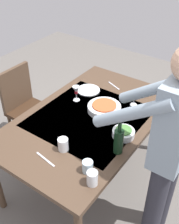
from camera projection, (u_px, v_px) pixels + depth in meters
The scene contains 15 objects.
ground_plane at pixel (90, 175), 2.88m from camera, with size 6.00×6.00×0.00m, color #66605B.
dining_table at pixel (90, 123), 2.47m from camera, with size 1.66×1.03×0.76m.
chair_near at pixel (24, 103), 3.01m from camera, with size 0.40×0.40×0.91m.
person_server at pixel (169, 148), 1.82m from camera, with size 0.42×0.61×1.69m.
wine_bottle at pixel (119, 141), 2.01m from camera, with size 0.07×0.07×0.30m.
wine_glass_left at pixel (76, 91), 2.57m from camera, with size 0.07×0.07×0.15m.
wine_glass_right at pixel (134, 96), 2.51m from camera, with size 0.07×0.07×0.15m.
water_cup_near_left at pixel (92, 178), 1.80m from camera, with size 0.08×0.08×0.11m, color silver.
water_cup_near_right at pixel (63, 144), 2.07m from camera, with size 0.08×0.08×0.10m, color silver.
water_cup_far_left at pixel (88, 167), 1.90m from camera, with size 0.08×0.08×0.09m, color silver.
serving_bowl_pasta at pixel (104, 108), 2.48m from camera, with size 0.30×0.30×0.07m.
side_bowl_salad at pixel (123, 133), 2.20m from camera, with size 0.18×0.18×0.07m.
dinner_plate_near at pixel (88, 90), 2.77m from camera, with size 0.23×0.23×0.01m, color silver.
table_knife at pixel (45, 159), 2.01m from camera, with size 0.01×0.20×0.01m, color silver.
table_fork at pixel (114, 86), 2.85m from camera, with size 0.01×0.18×0.01m, color silver.
Camera 1 is at (1.58, 1.11, 2.23)m, focal length 44.44 mm.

